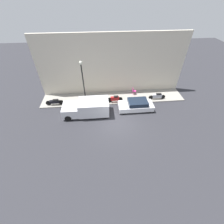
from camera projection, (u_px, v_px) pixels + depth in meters
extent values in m
plane|color=#2D2D33|center=(117.00, 123.00, 15.62)|extent=(60.00, 60.00, 0.00)
cube|color=gray|center=(113.00, 98.00, 18.99)|extent=(2.74, 17.49, 0.12)
cube|color=beige|center=(112.00, 65.00, 17.81)|extent=(0.30, 17.49, 7.30)
cube|color=silver|center=(136.00, 106.00, 17.04)|extent=(1.72, 3.92, 0.57)
cube|color=#192333|center=(138.00, 102.00, 16.72)|extent=(1.52, 2.15, 0.46)
cylinder|color=black|center=(124.00, 112.00, 16.47)|extent=(0.20, 0.64, 0.64)
cylinder|color=black|center=(122.00, 104.00, 17.59)|extent=(0.20, 0.64, 0.64)
cylinder|color=black|center=(150.00, 110.00, 16.67)|extent=(0.20, 0.64, 0.64)
cylinder|color=black|center=(146.00, 102.00, 17.79)|extent=(0.20, 0.64, 0.64)
cube|color=silver|center=(94.00, 107.00, 16.15)|extent=(2.09, 3.20, 1.52)
cube|color=silver|center=(71.00, 110.00, 16.14)|extent=(1.98, 1.72, 1.07)
cube|color=#192333|center=(68.00, 108.00, 15.92)|extent=(1.77, 0.95, 0.43)
cylinder|color=black|center=(68.00, 118.00, 15.67)|extent=(0.22, 0.68, 0.68)
cylinder|color=black|center=(70.00, 107.00, 17.06)|extent=(0.22, 0.68, 0.68)
cylinder|color=black|center=(104.00, 116.00, 15.93)|extent=(0.22, 0.68, 0.68)
cylinder|color=black|center=(103.00, 105.00, 17.31)|extent=(0.22, 0.68, 0.68)
cube|color=black|center=(55.00, 102.00, 17.50)|extent=(0.30, 1.10, 0.36)
cube|color=black|center=(55.00, 100.00, 17.36)|extent=(0.27, 0.60, 0.12)
cylinder|color=black|center=(49.00, 103.00, 17.54)|extent=(0.10, 0.60, 0.60)
cylinder|color=black|center=(61.00, 102.00, 17.64)|extent=(0.10, 0.60, 0.60)
cube|color=#B7B7BF|center=(157.00, 96.00, 18.40)|extent=(0.30, 1.10, 0.44)
cube|color=black|center=(159.00, 94.00, 18.23)|extent=(0.27, 0.60, 0.12)
cylinder|color=black|center=(151.00, 97.00, 18.46)|extent=(0.10, 0.53, 0.53)
cylinder|color=black|center=(163.00, 97.00, 18.57)|extent=(0.10, 0.53, 0.53)
cube|color=#B21E1E|center=(115.00, 99.00, 17.87)|extent=(0.30, 0.99, 0.46)
cube|color=black|center=(116.00, 96.00, 17.69)|extent=(0.27, 0.54, 0.12)
cylinder|color=black|center=(110.00, 100.00, 17.94)|extent=(0.10, 0.66, 0.66)
cylinder|color=black|center=(120.00, 99.00, 18.02)|extent=(0.10, 0.66, 0.66)
cylinder|color=black|center=(84.00, 86.00, 16.30)|extent=(0.12, 0.12, 4.96)
sphere|color=silver|center=(81.00, 63.00, 14.62)|extent=(0.33, 0.33, 0.33)
cube|color=#D8338C|center=(134.00, 91.00, 19.21)|extent=(0.40, 0.40, 0.04)
cube|color=#D8338C|center=(133.00, 89.00, 19.05)|extent=(0.40, 0.04, 0.42)
cylinder|color=#D8338C|center=(136.00, 93.00, 19.25)|extent=(0.04, 0.04, 0.45)
cylinder|color=#D8338C|center=(135.00, 92.00, 19.51)|extent=(0.04, 0.04, 0.45)
cylinder|color=#D8338C|center=(133.00, 93.00, 19.23)|extent=(0.04, 0.04, 0.45)
cylinder|color=#D8338C|center=(132.00, 92.00, 19.49)|extent=(0.04, 0.04, 0.45)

